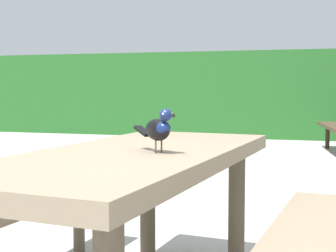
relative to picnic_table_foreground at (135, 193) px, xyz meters
The scene contains 3 objects.
hedge_wall 8.64m from the picnic_table_foreground, 89.55° to the left, with size 28.00×1.51×1.74m, color #235B23.
picnic_table_foreground is the anchor object (origin of this frame).
bird_grackle 0.32m from the picnic_table_foreground, 27.15° to the right, with size 0.24×0.20×0.18m.
Camera 1 is at (0.67, -1.70, 1.01)m, focal length 53.43 mm.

